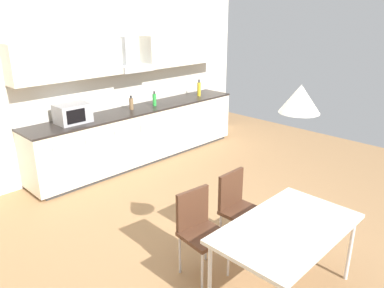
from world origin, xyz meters
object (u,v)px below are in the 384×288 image
Objects in this scene: bottle_brown at (131,104)px; bottle_green at (154,100)px; bottle_yellow at (199,89)px; dining_table at (287,231)px; chair_far_left at (199,225)px; pendant_lamp at (300,99)px; microwave at (73,113)px; chair_far_right at (238,203)px.

bottle_brown is 0.92× the size of bottle_green.
bottle_yellow is 0.23× the size of dining_table.
chair_far_left is (-2.89, -2.77, -0.54)m from bottle_yellow.
bottle_yellow is 0.99× the size of pendant_lamp.
bottle_brown is at bearing 64.92° from chair_far_left.
chair_far_left is at bearing -115.08° from bottle_brown.
chair_far_right is (0.35, -2.81, -0.54)m from microwave.
pendant_lamp reaches higher than microwave.
bottle_yellow reaches higher than chair_far_right.
microwave is at bearing 178.22° from bottle_green.
chair_far_right and chair_far_left have the same top height.
pendant_lamp reaches higher than bottle_green.
bottle_green is at bearing -1.78° from microwave.
bottle_brown reaches higher than dining_table.
chair_far_right is at bearing -112.84° from bottle_green.
pendant_lamp reaches higher than chair_far_left.
bottle_brown is 3.85m from pendant_lamp.
bottle_yellow is 4.47m from pendant_lamp.
chair_far_right is 1.57m from pendant_lamp.
chair_far_right is 1.00× the size of chair_far_left.
bottle_brown is 0.27× the size of chair_far_right.
chair_far_left is at bearing 110.91° from dining_table.
microwave is 2.05× the size of bottle_brown.
chair_far_right is 2.72× the size of pendant_lamp.
chair_far_right is at bearing -82.81° from microwave.
pendant_lamp is (-0.31, -0.78, 1.33)m from chair_far_right.
microwave reaches higher than chair_far_left.
microwave is 3.62m from dining_table.
dining_table is (0.05, -3.60, -0.40)m from microwave.
bottle_green is 3.32m from chair_far_left.
pendant_lamp is at bearing -112.53° from bottle_green.
dining_table is at bearing -89.24° from microwave.
microwave is 1.50× the size of pendant_lamp.
chair_far_right is (-1.16, -2.77, -0.51)m from bottle_green.
microwave is 1.52m from bottle_green.
chair_far_right is at bearing 68.58° from dining_table.
chair_far_left is 2.72× the size of pendant_lamp.
microwave reaches higher than dining_table.
dining_table is at bearing -126.15° from bottle_yellow.
pendant_lamp is (-0.00, -0.00, 1.18)m from dining_table.
pendant_lamp is (-1.47, -3.55, 0.82)m from bottle_green.
microwave is 2.64m from bottle_yellow.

